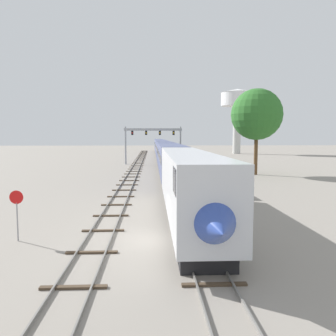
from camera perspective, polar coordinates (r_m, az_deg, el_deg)
name	(u,v)px	position (r m, az deg, el deg)	size (l,w,h in m)	color
ground_plane	(160,240)	(19.78, -1.32, -11.98)	(400.00, 400.00, 0.00)	gray
track_main	(163,161)	(79.13, -0.88, 1.11)	(2.60, 200.00, 0.16)	slate
track_near	(135,170)	(59.24, -5.61, -0.33)	(2.60, 160.00, 0.16)	slate
passenger_train	(163,151)	(77.19, -0.84, 2.90)	(3.04, 128.90, 4.80)	silver
signal_gantry	(153,137)	(71.69, -2.52, 5.24)	(12.10, 0.49, 7.88)	#999BA0
water_tower	(237,102)	(118.67, 11.50, 10.75)	(11.06, 11.06, 21.62)	beige
stop_sign	(17,208)	(20.95, -23.93, -6.17)	(0.76, 0.08, 2.88)	gray
trackside_tree_left	(257,115)	(53.91, 14.60, 8.64)	(7.75, 7.75, 13.05)	brown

